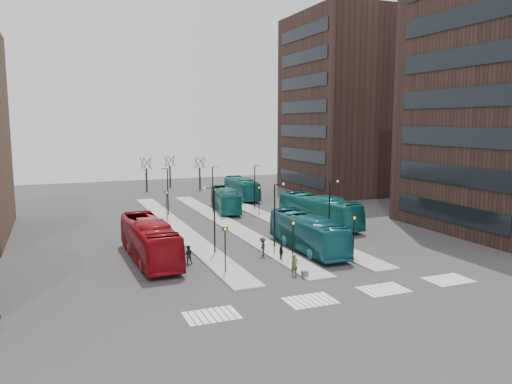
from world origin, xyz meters
name	(u,v)px	position (x,y,z in m)	size (l,w,h in m)	color
ground	(356,320)	(0.00, 0.00, 0.00)	(160.00, 160.00, 0.00)	#2D2D30
island_left	(178,228)	(-4.00, 30.00, 0.07)	(2.50, 45.00, 0.15)	gray
island_mid	(228,224)	(2.00, 30.00, 0.07)	(2.50, 45.00, 0.15)	gray
island_right	(275,220)	(8.00, 30.00, 0.07)	(2.50, 45.00, 0.15)	gray
suitcase	(305,274)	(0.94, 8.52, 0.29)	(0.46, 0.36, 0.57)	navy
red_bus	(149,240)	(-9.32, 18.21, 1.78)	(3.00, 12.81, 3.57)	maroon
teal_bus_a	(307,233)	(5.14, 16.05, 1.66)	(2.80, 11.95, 3.33)	#145A64
teal_bus_b	(225,200)	(4.66, 38.95, 1.53)	(2.58, 11.02, 3.07)	#13625F
teal_bus_c	(319,211)	(11.64, 25.49, 1.78)	(2.99, 12.77, 3.56)	#136260
teal_bus_d	(242,188)	(10.56, 48.48, 1.63)	(2.74, 11.73, 3.27)	#136363
traveller	(294,265)	(0.48, 9.40, 0.85)	(0.62, 0.41, 1.71)	#4B472D
commuter_a	(188,255)	(-6.48, 15.74, 0.81)	(0.79, 0.61, 1.62)	black
commuter_b	(281,252)	(1.30, 13.63, 0.76)	(0.89, 0.37, 1.51)	black
commuter_c	(262,247)	(0.39, 15.70, 0.85)	(1.10, 0.63, 1.70)	black
crosswalk_stripes	(345,295)	(1.75, 4.00, 0.01)	(22.35, 2.40, 0.01)	silver
tower_far	(354,105)	(31.98, 50.00, 15.00)	(20.12, 20.00, 30.00)	#30201B
sign_poles	(246,215)	(1.60, 23.00, 2.41)	(12.45, 22.12, 3.65)	black
lamp_posts	(239,197)	(2.64, 28.00, 3.58)	(14.04, 20.24, 6.12)	black
bare_trees	(172,175)	(2.67, 62.67, 2.72)	(10.97, 8.14, 5.90)	black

